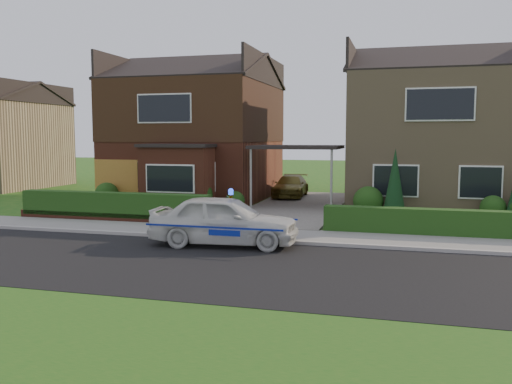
% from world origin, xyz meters
% --- Properties ---
extents(ground, '(120.00, 120.00, 0.00)m').
position_xyz_m(ground, '(0.00, 0.00, 0.00)').
color(ground, '#195215').
rests_on(ground, ground).
extents(road, '(60.00, 6.00, 0.02)m').
position_xyz_m(road, '(0.00, 0.00, 0.00)').
color(road, black).
rests_on(road, ground).
extents(kerb, '(60.00, 0.16, 0.12)m').
position_xyz_m(kerb, '(0.00, 3.05, 0.06)').
color(kerb, '#9E9993').
rests_on(kerb, ground).
extents(sidewalk, '(60.00, 2.00, 0.10)m').
position_xyz_m(sidewalk, '(0.00, 4.10, 0.05)').
color(sidewalk, slate).
rests_on(sidewalk, ground).
extents(grass_verge, '(60.00, 4.00, 0.01)m').
position_xyz_m(grass_verge, '(0.00, -5.00, 0.00)').
color(grass_verge, '#195215').
rests_on(grass_verge, ground).
extents(driveway, '(3.80, 12.00, 0.12)m').
position_xyz_m(driveway, '(0.00, 11.00, 0.06)').
color(driveway, '#666059').
rests_on(driveway, ground).
extents(house_left, '(7.50, 9.53, 7.25)m').
position_xyz_m(house_left, '(-5.78, 13.90, 3.81)').
color(house_left, brown).
rests_on(house_left, ground).
extents(house_right, '(7.50, 8.06, 7.25)m').
position_xyz_m(house_right, '(5.80, 13.99, 3.66)').
color(house_right, '#9B815F').
rests_on(house_right, ground).
extents(carport_link, '(3.80, 3.00, 2.77)m').
position_xyz_m(carport_link, '(0.00, 10.95, 2.66)').
color(carport_link, black).
rests_on(carport_link, ground).
extents(garage_door, '(2.20, 0.10, 2.10)m').
position_xyz_m(garage_door, '(-8.25, 9.96, 1.05)').
color(garage_door, brown).
rests_on(garage_door, ground).
extents(dwarf_wall, '(7.70, 0.25, 0.36)m').
position_xyz_m(dwarf_wall, '(-5.80, 5.30, 0.18)').
color(dwarf_wall, brown).
rests_on(dwarf_wall, ground).
extents(hedge_left, '(7.50, 0.55, 0.90)m').
position_xyz_m(hedge_left, '(-5.80, 5.45, 0.00)').
color(hedge_left, '#173410').
rests_on(hedge_left, ground).
extents(hedge_right, '(7.50, 0.55, 0.80)m').
position_xyz_m(hedge_right, '(5.80, 5.35, 0.00)').
color(hedge_right, '#173410').
rests_on(hedge_right, ground).
extents(shrub_left_far, '(1.08, 1.08, 1.08)m').
position_xyz_m(shrub_left_far, '(-8.50, 9.50, 0.54)').
color(shrub_left_far, '#173410').
rests_on(shrub_left_far, ground).
extents(shrub_left_mid, '(1.32, 1.32, 1.32)m').
position_xyz_m(shrub_left_mid, '(-4.00, 9.30, 0.66)').
color(shrub_left_mid, '#173410').
rests_on(shrub_left_mid, ground).
extents(shrub_left_near, '(0.84, 0.84, 0.84)m').
position_xyz_m(shrub_left_near, '(-2.40, 9.60, 0.42)').
color(shrub_left_near, '#173410').
rests_on(shrub_left_near, ground).
extents(shrub_right_near, '(1.20, 1.20, 1.20)m').
position_xyz_m(shrub_right_near, '(3.20, 9.40, 0.60)').
color(shrub_right_near, '#173410').
rests_on(shrub_right_near, ground).
extents(shrub_right_mid, '(0.96, 0.96, 0.96)m').
position_xyz_m(shrub_right_mid, '(7.80, 9.50, 0.48)').
color(shrub_right_mid, '#173410').
rests_on(shrub_right_mid, ground).
extents(conifer_a, '(0.90, 0.90, 2.60)m').
position_xyz_m(conifer_a, '(4.20, 9.20, 1.30)').
color(conifer_a, black).
rests_on(conifer_a, ground).
extents(police_car, '(3.94, 4.43, 1.63)m').
position_xyz_m(police_car, '(-0.45, 2.40, 0.73)').
color(police_car, silver).
rests_on(police_car, ground).
extents(driveway_car, '(1.66, 3.74, 1.07)m').
position_xyz_m(driveway_car, '(-1.00, 14.50, 0.65)').
color(driveway_car, brown).
rests_on(driveway_car, driveway).
extents(potted_plant_a, '(0.44, 0.36, 0.73)m').
position_xyz_m(potted_plant_a, '(-8.46, 6.50, 0.37)').
color(potted_plant_a, gray).
rests_on(potted_plant_a, ground).
extents(potted_plant_b, '(0.55, 0.55, 0.78)m').
position_xyz_m(potted_plant_b, '(-2.50, 9.00, 0.39)').
color(potted_plant_b, gray).
rests_on(potted_plant_b, ground).
extents(potted_plant_c, '(0.49, 0.49, 0.84)m').
position_xyz_m(potted_plant_c, '(-4.08, 9.00, 0.42)').
color(potted_plant_c, gray).
rests_on(potted_plant_c, ground).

